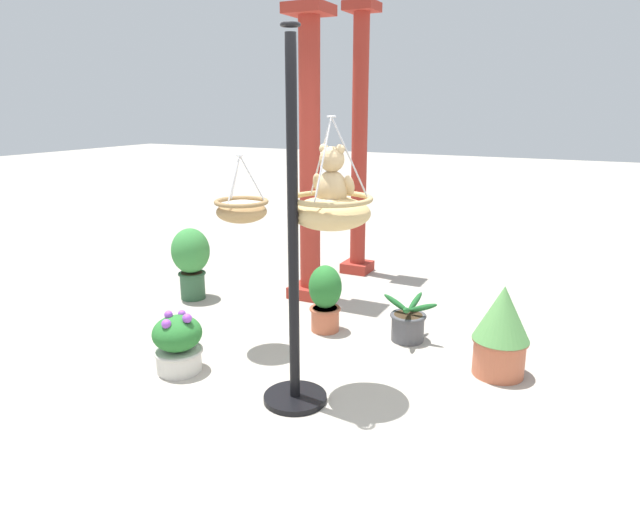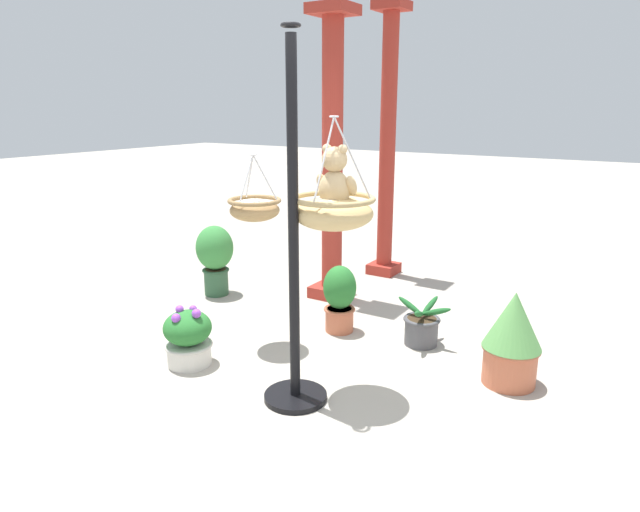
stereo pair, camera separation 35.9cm
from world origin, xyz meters
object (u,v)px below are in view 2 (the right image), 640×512
at_px(display_pole_central, 294,296).
at_px(potted_plant_trailing_ivy, 188,337).
at_px(potted_plant_conical_shrub, 512,337).
at_px(potted_plant_tall_leafy, 340,298).
at_px(potted_plant_bushy_green, 215,255).
at_px(potted_plant_broad_leaf, 422,327).
at_px(hanging_basket_left_high, 255,208).
at_px(hanging_basket_with_teddy, 333,211).
at_px(teddy_bear, 335,182).
at_px(greenhouse_pillar_right, 387,150).
at_px(greenhouse_pillar_left, 332,165).

bearing_deg(display_pole_central, potted_plant_trailing_ivy, -179.96).
bearing_deg(potted_plant_conical_shrub, potted_plant_tall_leafy, 173.11).
bearing_deg(potted_plant_bushy_green, potted_plant_broad_leaf, -1.00).
height_order(display_pole_central, hanging_basket_left_high, display_pole_central).
bearing_deg(hanging_basket_left_high, potted_plant_tall_leafy, 53.73).
xyz_separation_m(hanging_basket_with_teddy, potted_plant_broad_leaf, (0.23, 1.09, -1.15)).
distance_m(teddy_bear, potted_plant_tall_leafy, 1.60).
bearing_deg(potted_plant_tall_leafy, hanging_basket_left_high, -126.27).
relative_size(teddy_bear, potted_plant_bushy_green, 0.56).
bearing_deg(potted_plant_broad_leaf, potted_plant_conical_shrub, -20.79).
xyz_separation_m(potted_plant_tall_leafy, potted_plant_conical_shrub, (1.56, -0.19, 0.05)).
distance_m(greenhouse_pillar_right, potted_plant_conical_shrub, 3.08).
height_order(display_pole_central, potted_plant_broad_leaf, display_pole_central).
bearing_deg(display_pole_central, hanging_basket_with_teddy, 59.04).
relative_size(hanging_basket_left_high, greenhouse_pillar_right, 0.18).
xyz_separation_m(teddy_bear, potted_plant_tall_leafy, (-0.51, 0.95, -1.18)).
bearing_deg(hanging_basket_left_high, display_pole_central, -36.96).
height_order(display_pole_central, potted_plant_trailing_ivy, display_pole_central).
distance_m(display_pole_central, potted_plant_bushy_green, 2.45).
xyz_separation_m(potted_plant_trailing_ivy, potted_plant_broad_leaf, (1.40, 1.34, -0.07)).
distance_m(potted_plant_tall_leafy, potted_plant_conical_shrub, 1.57).
relative_size(greenhouse_pillar_right, potted_plant_broad_leaf, 6.02).
height_order(greenhouse_pillar_left, potted_plant_broad_leaf, greenhouse_pillar_left).
bearing_deg(potted_plant_trailing_ivy, greenhouse_pillar_left, 86.92).
xyz_separation_m(greenhouse_pillar_right, potted_plant_broad_leaf, (1.20, -1.73, -1.33)).
bearing_deg(greenhouse_pillar_left, teddy_bear, -58.36).
relative_size(hanging_basket_left_high, potted_plant_trailing_ivy, 1.11).
relative_size(hanging_basket_with_teddy, hanging_basket_left_high, 1.37).
bearing_deg(teddy_bear, potted_plant_broad_leaf, 77.71).
xyz_separation_m(display_pole_central, hanging_basket_left_high, (-0.81, 0.61, 0.42)).
bearing_deg(potted_plant_bushy_green, greenhouse_pillar_right, 54.97).
bearing_deg(potted_plant_broad_leaf, greenhouse_pillar_right, 124.74).
bearing_deg(potted_plant_broad_leaf, hanging_basket_left_high, -148.41).
bearing_deg(potted_plant_broad_leaf, teddy_bear, -102.29).
relative_size(potted_plant_tall_leafy, potted_plant_broad_leaf, 1.20).
relative_size(greenhouse_pillar_left, potted_plant_tall_leafy, 4.74).
bearing_deg(hanging_basket_with_teddy, potted_plant_trailing_ivy, -167.92).
distance_m(potted_plant_conical_shrub, potted_plant_trailing_ivy, 2.45).
height_order(hanging_basket_with_teddy, greenhouse_pillar_right, greenhouse_pillar_right).
relative_size(hanging_basket_with_teddy, greenhouse_pillar_left, 0.25).
distance_m(hanging_basket_left_high, greenhouse_pillar_left, 1.41).
relative_size(display_pole_central, greenhouse_pillar_left, 0.84).
bearing_deg(greenhouse_pillar_right, potted_plant_tall_leafy, -76.12).
bearing_deg(teddy_bear, display_pole_central, -118.91).
xyz_separation_m(hanging_basket_with_teddy, potted_plant_tall_leafy, (-0.51, 0.97, -0.99)).
distance_m(teddy_bear, potted_plant_broad_leaf, 1.73).
bearing_deg(potted_plant_bushy_green, potted_plant_trailing_ivy, -54.72).
xyz_separation_m(greenhouse_pillar_left, potted_plant_broad_leaf, (1.30, -0.66, -1.25)).
bearing_deg(potted_plant_bushy_green, display_pole_central, -34.64).
height_order(greenhouse_pillar_left, potted_plant_bushy_green, greenhouse_pillar_left).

